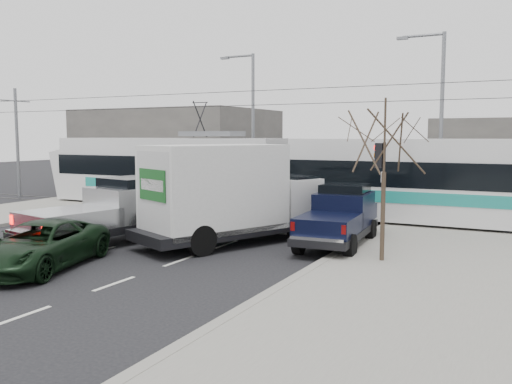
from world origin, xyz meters
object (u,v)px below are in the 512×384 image
at_px(box_truck, 229,195).
at_px(bare_tree, 385,143).
at_px(traffic_signal, 381,169).
at_px(navy_pickup, 340,216).
at_px(street_lamp_far, 250,118).
at_px(tram, 287,175).
at_px(green_car, 39,246).
at_px(street_lamp_near, 438,113).
at_px(silver_pickup, 115,211).

bearing_deg(box_truck, bare_tree, 17.03).
xyz_separation_m(traffic_signal, navy_pickup, (-0.99, -1.78, -1.65)).
bearing_deg(traffic_signal, street_lamp_far, 138.28).
relative_size(bare_tree, tram, 0.18).
xyz_separation_m(tram, green_car, (-2.21, -13.30, -1.34)).
xyz_separation_m(street_lamp_far, box_truck, (5.90, -12.80, -3.30)).
relative_size(bare_tree, street_lamp_far, 0.56).
height_order(bare_tree, street_lamp_near, street_lamp_near).
relative_size(traffic_signal, street_lamp_far, 0.40).
bearing_deg(street_lamp_near, street_lamp_far, 170.13).
distance_m(street_lamp_far, navy_pickup, 15.39).
distance_m(bare_tree, navy_pickup, 4.09).
distance_m(street_lamp_far, box_truck, 14.48).
xyz_separation_m(bare_tree, street_lamp_far, (-11.79, 13.50, 1.32)).
height_order(bare_tree, navy_pickup, bare_tree).
bearing_deg(box_truck, silver_pickup, -132.73).
distance_m(bare_tree, silver_pickup, 10.26).
height_order(box_truck, green_car, box_truck).
bearing_deg(street_lamp_far, box_truck, -65.28).
xyz_separation_m(silver_pickup, navy_pickup, (7.75, 3.25, -0.11)).
bearing_deg(bare_tree, street_lamp_far, 131.12).
bearing_deg(green_car, bare_tree, 14.65).
xyz_separation_m(traffic_signal, green_car, (-7.93, -9.23, -2.03)).
relative_size(traffic_signal, street_lamp_near, 0.40).
relative_size(navy_pickup, green_car, 1.05).
bearing_deg(silver_pickup, street_lamp_near, 63.73).
bearing_deg(tram, bare_tree, -50.32).
height_order(tram, silver_pickup, tram).
distance_m(traffic_signal, box_truck, 5.87).
relative_size(bare_tree, box_truck, 0.65).
xyz_separation_m(street_lamp_near, green_car, (-8.78, -16.73, -4.41)).
relative_size(traffic_signal, navy_pickup, 0.67).
bearing_deg(navy_pickup, green_car, -136.92).
bearing_deg(tram, street_lamp_far, 131.65).
relative_size(tram, green_car, 5.55).
distance_m(traffic_signal, tram, 7.05).
relative_size(street_lamp_near, street_lamp_far, 1.00).
distance_m(street_lamp_near, tram, 8.02).
xyz_separation_m(street_lamp_near, box_truck, (-5.60, -10.80, -3.30)).
relative_size(traffic_signal, silver_pickup, 0.52).
height_order(street_lamp_far, tram, street_lamp_far).
xyz_separation_m(box_truck, green_car, (-3.17, -5.93, -1.11)).
bearing_deg(bare_tree, green_car, -149.99).
xyz_separation_m(navy_pickup, green_car, (-6.94, -7.45, -0.38)).
bearing_deg(silver_pickup, tram, 82.76).
bearing_deg(bare_tree, navy_pickup, 133.74).
bearing_deg(traffic_signal, box_truck, -145.27).
bearing_deg(silver_pickup, navy_pickup, 33.91).
xyz_separation_m(bare_tree, box_truck, (-5.89, 0.70, -1.98)).
bearing_deg(street_lamp_near, navy_pickup, -101.20).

